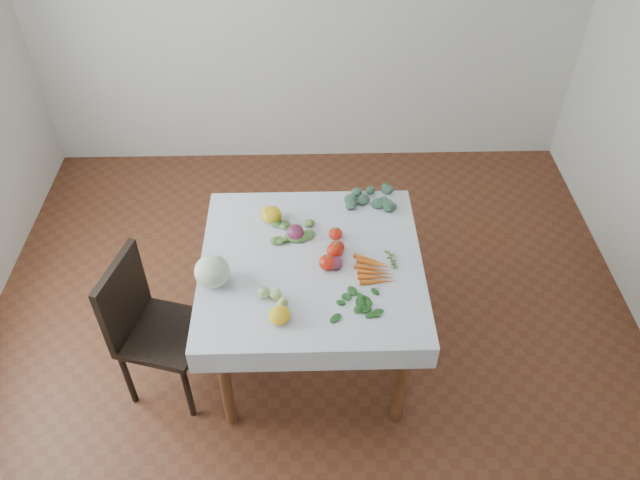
{
  "coord_description": "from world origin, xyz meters",
  "views": [
    {
      "loc": [
        -0.01,
        -2.23,
        3.0
      ],
      "look_at": [
        0.05,
        0.09,
        0.82
      ],
      "focal_mm": 35.0,
      "sensor_mm": 36.0,
      "label": 1
    }
  ],
  "objects_px": {
    "cabbage": "(212,271)",
    "heirloom_back": "(271,214)",
    "chair": "(147,321)",
    "carrot_bunch": "(375,271)",
    "table": "(311,275)"
  },
  "relations": [
    {
      "from": "cabbage",
      "to": "heirloom_back",
      "type": "distance_m",
      "value": 0.53
    },
    {
      "from": "carrot_bunch",
      "to": "table",
      "type": "bearing_deg",
      "value": 164.78
    },
    {
      "from": "heirloom_back",
      "to": "table",
      "type": "bearing_deg",
      "value": -56.93
    },
    {
      "from": "table",
      "to": "chair",
      "type": "distance_m",
      "value": 0.88
    },
    {
      "from": "chair",
      "to": "heirloom_back",
      "type": "bearing_deg",
      "value": 37.31
    },
    {
      "from": "carrot_bunch",
      "to": "chair",
      "type": "bearing_deg",
      "value": -176.23
    },
    {
      "from": "chair",
      "to": "heirloom_back",
      "type": "xyz_separation_m",
      "value": [
        0.64,
        0.49,
        0.29
      ]
    },
    {
      "from": "heirloom_back",
      "to": "chair",
      "type": "bearing_deg",
      "value": -142.69
    },
    {
      "from": "cabbage",
      "to": "heirloom_back",
      "type": "xyz_separation_m",
      "value": [
        0.27,
        0.46,
        -0.04
      ]
    },
    {
      "from": "chair",
      "to": "cabbage",
      "type": "distance_m",
      "value": 0.49
    },
    {
      "from": "table",
      "to": "cabbage",
      "type": "height_order",
      "value": "cabbage"
    },
    {
      "from": "heirloom_back",
      "to": "carrot_bunch",
      "type": "distance_m",
      "value": 0.67
    },
    {
      "from": "heirloom_back",
      "to": "carrot_bunch",
      "type": "bearing_deg",
      "value": -37.93
    },
    {
      "from": "table",
      "to": "heirloom_back",
      "type": "xyz_separation_m",
      "value": [
        -0.21,
        0.32,
        0.14
      ]
    },
    {
      "from": "heirloom_back",
      "to": "carrot_bunch",
      "type": "height_order",
      "value": "heirloom_back"
    }
  ]
}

